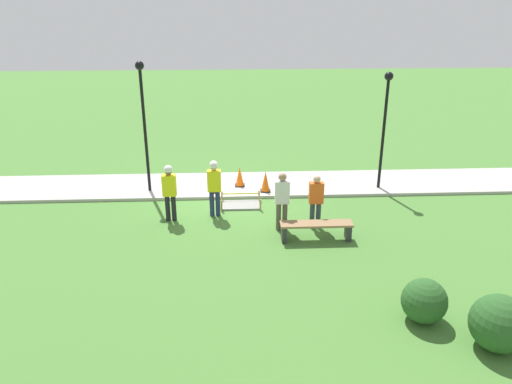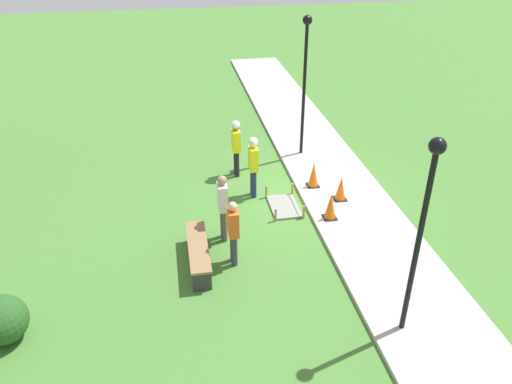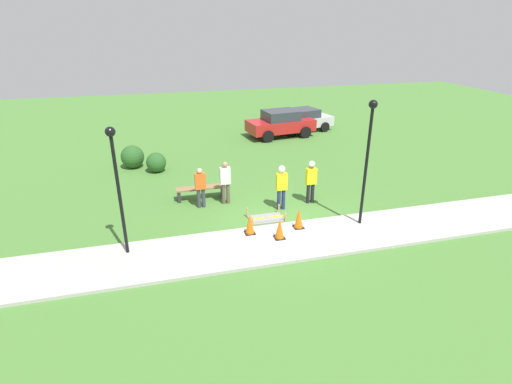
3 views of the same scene
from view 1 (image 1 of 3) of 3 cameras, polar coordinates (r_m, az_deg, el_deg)
ground_plane at (r=16.39m, az=-3.66°, el=-0.86°), size 60.00×60.00×0.00m
sidewalk at (r=17.48m, az=-3.62°, el=0.79°), size 28.00×2.37×0.10m
wet_concrete_patch at (r=15.85m, az=-1.75°, el=-1.47°), size 1.25×0.79×0.37m
traffic_cone_near_patch at (r=16.65m, az=1.09°, el=1.23°), size 0.34×0.34×0.71m
traffic_cone_far_patch at (r=17.15m, az=-1.88°, el=1.79°), size 0.34×0.34×0.68m
traffic_cone_sidewalk_edge at (r=16.67m, az=-4.77°, el=1.19°), size 0.34×0.34×0.72m
park_bench at (r=13.68m, az=6.90°, el=-4.08°), size 1.97×0.44×0.51m
worker_supervisor at (r=14.69m, az=-9.87°, el=0.41°), size 0.40×0.25×1.73m
worker_assistant at (r=14.84m, az=-4.80°, el=0.96°), size 0.40×0.25×1.75m
bystander_in_orange_shirt at (r=14.19m, az=6.87°, el=-0.78°), size 0.40×0.22×1.59m
bystander_in_gray_shirt at (r=13.93m, az=2.99°, el=-0.72°), size 0.40×0.23×1.72m
lamppost_near at (r=16.44m, az=-12.77°, el=9.18°), size 0.28×0.28×4.27m
lamppost_far at (r=16.91m, az=14.56°, el=8.64°), size 0.28×0.28×3.90m
shrub_rounded_near at (r=10.66m, az=26.04°, el=-13.34°), size 1.10×1.10×1.10m
shrub_rounded_mid at (r=10.94m, az=18.67°, el=-11.72°), size 0.93×0.93×0.93m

